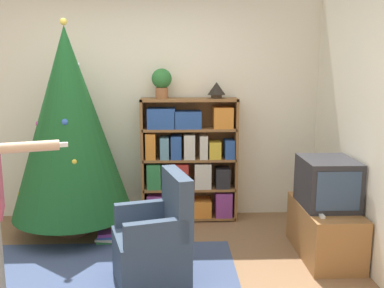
{
  "coord_description": "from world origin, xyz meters",
  "views": [
    {
      "loc": [
        0.47,
        -3.09,
        1.8
      ],
      "look_at": [
        0.63,
        0.82,
        1.05
      ],
      "focal_mm": 40.0,
      "sensor_mm": 36.0,
      "label": 1
    }
  ],
  "objects_px": {
    "bookshelf": "(188,161)",
    "potted_plant": "(162,81)",
    "television": "(327,183)",
    "armchair": "(155,245)",
    "table_lamp": "(216,89)",
    "christmas_tree": "(69,123)"
  },
  "relations": [
    {
      "from": "potted_plant",
      "to": "table_lamp",
      "type": "relative_size",
      "value": 1.64
    },
    {
      "from": "christmas_tree",
      "to": "potted_plant",
      "type": "bearing_deg",
      "value": 21.04
    },
    {
      "from": "bookshelf",
      "to": "christmas_tree",
      "type": "relative_size",
      "value": 0.63
    },
    {
      "from": "television",
      "to": "table_lamp",
      "type": "bearing_deg",
      "value": 132.66
    },
    {
      "from": "potted_plant",
      "to": "television",
      "type": "bearing_deg",
      "value": -33.35
    },
    {
      "from": "television",
      "to": "potted_plant",
      "type": "bearing_deg",
      "value": 146.65
    },
    {
      "from": "christmas_tree",
      "to": "armchair",
      "type": "height_order",
      "value": "christmas_tree"
    },
    {
      "from": "bookshelf",
      "to": "christmas_tree",
      "type": "distance_m",
      "value": 1.38
    },
    {
      "from": "table_lamp",
      "to": "armchair",
      "type": "bearing_deg",
      "value": -113.73
    },
    {
      "from": "potted_plant",
      "to": "christmas_tree",
      "type": "bearing_deg",
      "value": -158.96
    },
    {
      "from": "potted_plant",
      "to": "table_lamp",
      "type": "bearing_deg",
      "value": -0.0
    },
    {
      "from": "armchair",
      "to": "table_lamp",
      "type": "xyz_separation_m",
      "value": [
        0.63,
        1.44,
        1.18
      ]
    },
    {
      "from": "bookshelf",
      "to": "television",
      "type": "distance_m",
      "value": 1.61
    },
    {
      "from": "television",
      "to": "christmas_tree",
      "type": "bearing_deg",
      "value": 165.32
    },
    {
      "from": "armchair",
      "to": "potted_plant",
      "type": "xyz_separation_m",
      "value": [
        0.03,
        1.44,
        1.27
      ]
    },
    {
      "from": "bookshelf",
      "to": "armchair",
      "type": "xyz_separation_m",
      "value": [
        -0.32,
        -1.44,
        -0.37
      ]
    },
    {
      "from": "christmas_tree",
      "to": "table_lamp",
      "type": "relative_size",
      "value": 11.14
    },
    {
      "from": "christmas_tree",
      "to": "table_lamp",
      "type": "height_order",
      "value": "christmas_tree"
    },
    {
      "from": "bookshelf",
      "to": "potted_plant",
      "type": "distance_m",
      "value": 0.95
    },
    {
      "from": "bookshelf",
      "to": "potted_plant",
      "type": "bearing_deg",
      "value": 178.94
    },
    {
      "from": "table_lamp",
      "to": "bookshelf",
      "type": "bearing_deg",
      "value": -179.04
    },
    {
      "from": "television",
      "to": "armchair",
      "type": "bearing_deg",
      "value": -164.75
    }
  ]
}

